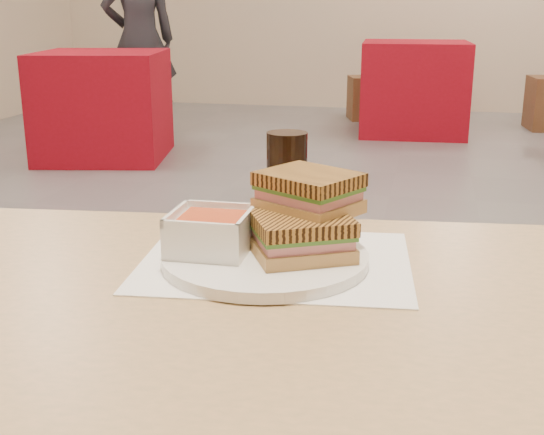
% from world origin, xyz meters
% --- Properties ---
extents(main_table, '(1.27, 0.83, 0.75)m').
position_xyz_m(main_table, '(-0.02, -2.12, 0.64)').
color(main_table, tan).
rests_on(main_table, ground).
extents(tray_liner, '(0.40, 0.33, 0.00)m').
position_xyz_m(tray_liner, '(0.01, -1.99, 0.75)').
color(tray_liner, white).
rests_on(tray_liner, main_table).
extents(plate, '(0.29, 0.29, 0.02)m').
position_xyz_m(plate, '(-0.00, -2.00, 0.76)').
color(plate, white).
rests_on(plate, tray_liner).
extents(soup_bowl, '(0.11, 0.11, 0.06)m').
position_xyz_m(soup_bowl, '(-0.08, -2.01, 0.79)').
color(soup_bowl, white).
rests_on(soup_bowl, plate).
extents(panini_lower, '(0.16, 0.15, 0.06)m').
position_xyz_m(panini_lower, '(0.05, -2.00, 0.80)').
color(panini_lower, tan).
rests_on(panini_lower, plate).
extents(panini_upper, '(0.16, 0.16, 0.06)m').
position_xyz_m(panini_upper, '(0.05, -1.95, 0.85)').
color(panini_upper, tan).
rests_on(panini_upper, panini_lower).
extents(cola_glass, '(0.07, 0.07, 0.15)m').
position_xyz_m(cola_glass, '(-0.02, -1.77, 0.82)').
color(cola_glass, black).
rests_on(cola_glass, main_table).
extents(bg_table_0, '(1.04, 1.04, 0.78)m').
position_xyz_m(bg_table_0, '(-2.15, 1.92, 0.39)').
color(bg_table_0, maroon).
rests_on(bg_table_0, ground).
extents(bg_table_2, '(0.96, 0.96, 0.80)m').
position_xyz_m(bg_table_2, '(0.05, 3.52, 0.40)').
color(bg_table_2, maroon).
rests_on(bg_table_2, ground).
extents(bg_chair_0r, '(0.45, 0.45, 0.42)m').
position_xyz_m(bg_chair_0r, '(-2.10, 1.75, 0.21)').
color(bg_chair_0r, brown).
rests_on(bg_chair_0r, ground).
extents(bg_chair_2l, '(0.47, 0.47, 0.42)m').
position_xyz_m(bg_chair_2l, '(-0.41, 4.23, 0.21)').
color(bg_chair_2l, brown).
rests_on(bg_chair_2l, ground).
extents(patron_a, '(0.72, 0.67, 1.66)m').
position_xyz_m(patron_a, '(-2.18, 2.72, 0.83)').
color(patron_a, black).
rests_on(patron_a, ground).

